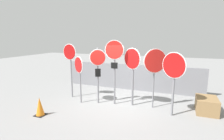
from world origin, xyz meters
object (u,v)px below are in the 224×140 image
(stop_sign_0, at_px, (70,58))
(stop_sign_3, at_px, (114,58))
(traffic_cone_0, at_px, (40,107))
(storage_crate, at_px, (207,105))
(stop_sign_1, at_px, (79,68))
(stop_sign_4, at_px, (132,65))
(stop_sign_6, at_px, (174,71))
(stop_sign_2, at_px, (98,64))
(stop_sign_5, at_px, (155,64))

(stop_sign_0, bearing_deg, stop_sign_3, 5.24)
(traffic_cone_0, xyz_separation_m, storage_crate, (5.69, 2.46, -0.05))
(stop_sign_0, distance_m, stop_sign_1, 0.97)
(stop_sign_4, distance_m, stop_sign_6, 1.65)
(stop_sign_0, xyz_separation_m, storage_crate, (5.75, 0.36, -1.58))
(stop_sign_2, distance_m, storage_crate, 4.50)
(stop_sign_2, relative_size, stop_sign_3, 0.88)
(stop_sign_5, relative_size, traffic_cone_0, 3.50)
(stop_sign_2, relative_size, traffic_cone_0, 3.49)
(stop_sign_1, xyz_separation_m, storage_crate, (5.00, 0.85, -1.23))
(stop_sign_3, relative_size, stop_sign_6, 1.17)
(stop_sign_0, distance_m, stop_sign_5, 3.82)
(stop_sign_2, height_order, traffic_cone_0, stop_sign_2)
(stop_sign_6, bearing_deg, storage_crate, 63.17)
(stop_sign_4, height_order, traffic_cone_0, stop_sign_4)
(stop_sign_2, relative_size, stop_sign_6, 1.03)
(stop_sign_0, xyz_separation_m, stop_sign_3, (2.21, -0.11, 0.11))
(stop_sign_3, distance_m, stop_sign_5, 1.63)
(stop_sign_3, height_order, storage_crate, stop_sign_3)
(stop_sign_5, bearing_deg, storage_crate, -26.32)
(stop_sign_3, relative_size, traffic_cone_0, 3.96)
(stop_sign_0, xyz_separation_m, stop_sign_6, (4.52, -0.42, -0.20))
(stop_sign_0, relative_size, traffic_cone_0, 3.69)
(stop_sign_3, relative_size, stop_sign_5, 1.13)
(stop_sign_3, bearing_deg, traffic_cone_0, -142.99)
(stop_sign_0, bearing_deg, stop_sign_6, 2.85)
(stop_sign_4, xyz_separation_m, stop_sign_6, (1.59, -0.44, -0.04))
(stop_sign_1, distance_m, stop_sign_2, 0.82)
(storage_crate, bearing_deg, stop_sign_6, -147.64)
(stop_sign_1, bearing_deg, storage_crate, 42.68)
(stop_sign_2, height_order, stop_sign_6, stop_sign_2)
(stop_sign_3, height_order, stop_sign_5, stop_sign_3)
(stop_sign_0, relative_size, stop_sign_3, 0.93)
(stop_sign_4, bearing_deg, stop_sign_1, -138.23)
(stop_sign_2, bearing_deg, stop_sign_3, -19.95)
(stop_sign_5, bearing_deg, stop_sign_2, 153.13)
(traffic_cone_0, bearing_deg, storage_crate, 23.37)
(stop_sign_4, height_order, stop_sign_6, stop_sign_4)
(stop_sign_6, xyz_separation_m, storage_crate, (1.23, 0.78, -1.38))
(stop_sign_1, relative_size, stop_sign_2, 0.85)
(stop_sign_0, height_order, traffic_cone_0, stop_sign_0)
(traffic_cone_0, bearing_deg, stop_sign_2, 51.72)
(storage_crate, bearing_deg, stop_sign_4, -173.15)
(stop_sign_1, relative_size, stop_sign_5, 0.85)
(stop_sign_2, bearing_deg, storage_crate, -22.77)
(stop_sign_4, height_order, stop_sign_5, stop_sign_4)
(stop_sign_0, height_order, stop_sign_3, stop_sign_3)
(stop_sign_0, xyz_separation_m, traffic_cone_0, (0.06, -2.10, -1.54))
(stop_sign_1, distance_m, traffic_cone_0, 2.11)
(traffic_cone_0, distance_m, storage_crate, 6.20)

